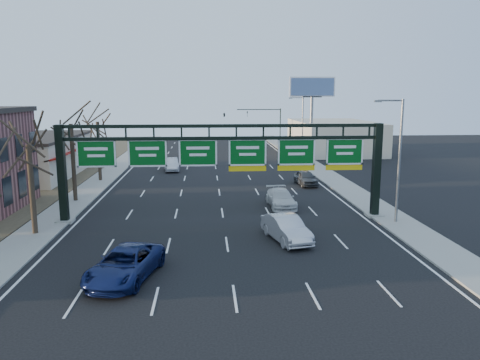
{
  "coord_description": "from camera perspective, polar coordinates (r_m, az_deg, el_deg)",
  "views": [
    {
      "loc": [
        -1.26,
        -26.3,
        9.27
      ],
      "look_at": [
        1.19,
        6.96,
        3.2
      ],
      "focal_mm": 35.0,
      "sensor_mm": 36.0,
      "label": 1
    }
  ],
  "objects": [
    {
      "name": "car_white_wagon",
      "position": [
        39.37,
        5.0,
        -2.25
      ],
      "size": [
        2.18,
        5.08,
        1.46
      ],
      "primitive_type": "imported",
      "rotation": [
        0.0,
        0.0,
        0.03
      ],
      "color": "silver",
      "rests_on": "ground"
    },
    {
      "name": "tree_far",
      "position": [
        52.61,
        -17.06,
        7.93
      ],
      "size": [
        3.6,
        3.6,
        8.86
      ],
      "color": "#32271C",
      "rests_on": "sidewalk_left"
    },
    {
      "name": "car_blue_suv",
      "position": [
        24.84,
        -13.84,
        -9.94
      ],
      "size": [
        3.93,
        6.19,
        1.59
      ],
      "primitive_type": "imported",
      "rotation": [
        0.0,
        0.0,
        -0.24
      ],
      "color": "#121D50",
      "rests_on": "ground"
    },
    {
      "name": "car_grey_far",
      "position": [
        49.27,
        8.02,
        0.25
      ],
      "size": [
        2.08,
        4.5,
        1.49
      ],
      "primitive_type": "imported",
      "rotation": [
        0.0,
        0.0,
        0.07
      ],
      "color": "#3B3D40",
      "rests_on": "ground"
    },
    {
      "name": "tree_gantry",
      "position": [
        33.43,
        -24.54,
        5.69
      ],
      "size": [
        3.6,
        3.6,
        8.48
      ],
      "color": "#32271C",
      "rests_on": "sidewalk_left"
    },
    {
      "name": "tree_mid",
      "position": [
        42.9,
        -20.02,
        7.81
      ],
      "size": [
        3.6,
        3.6,
        9.24
      ],
      "color": "#32271C",
      "rests_on": "sidewalk_left"
    },
    {
      "name": "sign_gantry",
      "position": [
        34.64,
        -1.84,
        2.61
      ],
      "size": [
        24.6,
        1.2,
        7.2
      ],
      "color": "black",
      "rests_on": "ground"
    },
    {
      "name": "billboard_right",
      "position": [
        73.11,
        8.76,
        10.04
      ],
      "size": [
        7.0,
        0.5,
        12.0
      ],
      "color": "slate",
      "rests_on": "ground"
    },
    {
      "name": "car_silver_distant",
      "position": [
        58.74,
        -8.41,
        1.9
      ],
      "size": [
        2.31,
        4.91,
        1.56
      ],
      "primitive_type": "imported",
      "rotation": [
        0.0,
        0.0,
        0.14
      ],
      "color": "silver",
      "rests_on": "ground"
    },
    {
      "name": "ground",
      "position": [
        27.91,
        -1.41,
        -9.09
      ],
      "size": [
        160.0,
        160.0,
        0.0
      ],
      "primitive_type": "plane",
      "color": "black",
      "rests_on": "ground"
    },
    {
      "name": "lane_markings",
      "position": [
        47.23,
        -2.61,
        -1.0
      ],
      "size": [
        21.6,
        120.0,
        0.01
      ],
      "primitive_type": "cube",
      "color": "white",
      "rests_on": "ground"
    },
    {
      "name": "streetlight_far",
      "position": [
        67.83,
        7.51,
        6.69
      ],
      "size": [
        2.15,
        0.22,
        9.0
      ],
      "color": "slate",
      "rests_on": "sidewalk_right"
    },
    {
      "name": "streetlight_near",
      "position": [
        35.34,
        18.7,
        2.97
      ],
      "size": [
        2.15,
        0.22,
        9.0
      ],
      "color": "slate",
      "rests_on": "sidewalk_right"
    },
    {
      "name": "car_silver_sedan",
      "position": [
        30.39,
        5.65,
        -5.9
      ],
      "size": [
        2.85,
        5.2,
        1.62
      ],
      "primitive_type": "imported",
      "rotation": [
        0.0,
        0.0,
        0.24
      ],
      "color": "#B6B6BB",
      "rests_on": "ground"
    },
    {
      "name": "building_right_distant",
      "position": [
        79.49,
        11.36,
        5.23
      ],
      "size": [
        12.0,
        20.0,
        5.0
      ],
      "primitive_type": "cube",
      "color": "beige",
      "rests_on": "ground"
    },
    {
      "name": "sidewalk_left",
      "position": [
        48.59,
        -17.88,
        -1.11
      ],
      "size": [
        3.0,
        120.0,
        0.12
      ],
      "primitive_type": "cube",
      "color": "gray",
      "rests_on": "ground"
    },
    {
      "name": "cream_strip",
      "position": [
        59.28,
        -24.16,
        2.72
      ],
      "size": [
        10.9,
        18.4,
        4.7
      ],
      "color": "beige",
      "rests_on": "ground"
    },
    {
      "name": "traffic_signal_mast",
      "position": [
        81.68,
        0.67,
        7.67
      ],
      "size": [
        10.16,
        0.54,
        7.0
      ],
      "color": "black",
      "rests_on": "ground"
    },
    {
      "name": "sidewalk_right",
      "position": [
        49.25,
        12.45,
        -0.71
      ],
      "size": [
        3.0,
        120.0,
        0.12
      ],
      "primitive_type": "cube",
      "color": "gray",
      "rests_on": "ground"
    }
  ]
}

